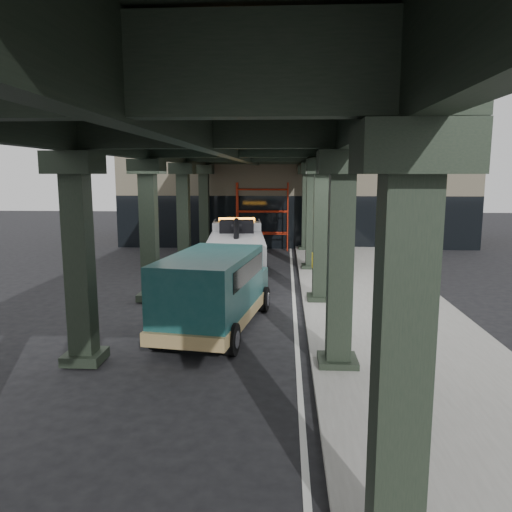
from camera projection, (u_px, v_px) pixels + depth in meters
The scene contains 8 objects.
ground at pixel (241, 319), 15.70m from camera, with size 90.00×90.00×0.00m, color black.
sidewalk at pixel (374, 302), 17.40m from camera, with size 5.00×40.00×0.15m, color gray.
lane_stripe at pixel (294, 303), 17.57m from camera, with size 0.12×38.00×0.01m, color silver.
viaduct at pixel (234, 145), 16.81m from camera, with size 7.40×32.00×6.40m.
building at pixel (295, 181), 34.63m from camera, with size 22.00×10.00×8.00m, color #C6B793.
scaffolding at pixel (263, 215), 29.78m from camera, with size 3.08×0.88×4.00m.
tow_truck at pixel (237, 249), 21.86m from camera, with size 2.90×8.10×2.61m.
towed_van at pixel (214, 289), 14.29m from camera, with size 2.99×5.91×2.30m.
Camera 1 is at (1.36, -15.12, 4.50)m, focal length 35.00 mm.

